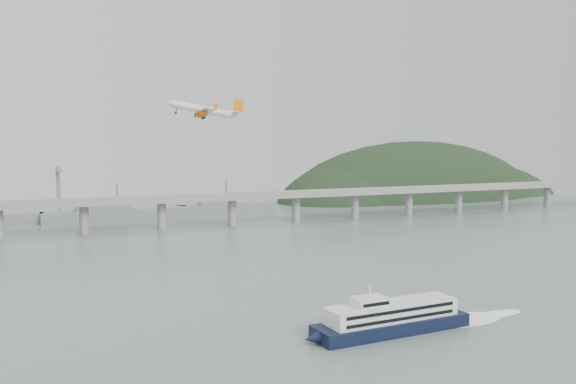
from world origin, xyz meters
name	(u,v)px	position (x,y,z in m)	size (l,w,h in m)	color
ground	(343,293)	(0.00, 0.00, 0.00)	(900.00, 900.00, 0.00)	slate
bridge	(203,202)	(-1.15, 200.00, 17.65)	(800.00, 22.00, 23.90)	gray
headland	(426,214)	(285.18, 331.75, -19.34)	(365.00, 155.00, 156.00)	black
ferry	(392,318)	(-10.17, -49.95, 4.45)	(87.08, 17.40, 16.42)	black
airliner	(205,110)	(-38.35, 62.14, 74.23)	(36.98, 33.61, 9.76)	silver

